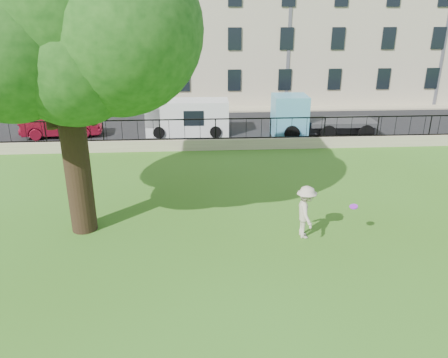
{
  "coord_description": "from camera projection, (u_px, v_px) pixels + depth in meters",
  "views": [
    {
      "loc": [
        -1.06,
        -10.94,
        7.11
      ],
      "look_at": [
        -0.1,
        3.5,
        1.53
      ],
      "focal_mm": 35.0,
      "sensor_mm": 36.0,
      "label": 1
    }
  ],
  "objects": [
    {
      "name": "ground",
      "position": [
        235.0,
        270.0,
        12.81
      ],
      "size": [
        120.0,
        120.0,
        0.0
      ],
      "primitive_type": "plane",
      "color": "#3A6718",
      "rests_on": "ground"
    },
    {
      "name": "iron_railing",
      "position": [
        216.0,
        129.0,
        23.57
      ],
      "size": [
        50.0,
        0.05,
        1.13
      ],
      "color": "black",
      "rests_on": "retaining_wall"
    },
    {
      "name": "building_row",
      "position": [
        206.0,
        13.0,
        35.99
      ],
      "size": [
        56.4,
        10.4,
        13.8
      ],
      "color": "#B6AA90",
      "rests_on": "ground"
    },
    {
      "name": "retaining_wall",
      "position": [
        216.0,
        144.0,
        23.88
      ],
      "size": [
        50.0,
        0.4,
        0.6
      ],
      "primitive_type": "cube",
      "color": "gray",
      "rests_on": "ground"
    },
    {
      "name": "blue_truck",
      "position": [
        322.0,
        116.0,
        26.18
      ],
      "size": [
        5.95,
        2.22,
        2.48
      ],
      "primitive_type": "cube",
      "rotation": [
        0.0,
        0.0,
        -0.02
      ],
      "color": "#59ABD1",
      "rests_on": "street"
    },
    {
      "name": "white_van",
      "position": [
        188.0,
        117.0,
        26.68
      ],
      "size": [
        5.01,
        2.05,
        2.08
      ],
      "primitive_type": "cube",
      "rotation": [
        0.0,
        0.0,
        -0.02
      ],
      "color": "silver",
      "rests_on": "street"
    },
    {
      "name": "red_sedan",
      "position": [
        62.0,
        124.0,
        26.2
      ],
      "size": [
        4.75,
        2.02,
        1.52
      ],
      "primitive_type": "imported",
      "rotation": [
        0.0,
        0.0,
        1.66
      ],
      "color": "maroon",
      "rests_on": "street"
    },
    {
      "name": "frisbee",
      "position": [
        354.0,
        207.0,
        14.16
      ],
      "size": [
        0.33,
        0.34,
        0.12
      ],
      "primitive_type": "cylinder",
      "rotation": [
        0.21,
        -0.14,
        -0.29
      ],
      "color": "purple"
    },
    {
      "name": "sidewalk",
      "position": [
        209.0,
        110.0,
        33.18
      ],
      "size": [
        60.0,
        1.4,
        0.12
      ],
      "primitive_type": "cube",
      "color": "gray",
      "rests_on": "ground"
    },
    {
      "name": "street",
      "position": [
        212.0,
        128.0,
        28.36
      ],
      "size": [
        60.0,
        9.0,
        0.01
      ],
      "primitive_type": "cube",
      "color": "black",
      "rests_on": "ground"
    },
    {
      "name": "man",
      "position": [
        306.0,
        212.0,
        14.4
      ],
      "size": [
        0.68,
        1.17,
        1.81
      ],
      "primitive_type": "imported",
      "rotation": [
        0.0,
        0.0,
        1.57
      ],
      "color": "#C1B19D",
      "rests_on": "ground"
    },
    {
      "name": "tree",
      "position": [
        53.0,
        7.0,
        12.68
      ],
      "size": [
        8.48,
        6.69,
        10.74
      ],
      "color": "black",
      "rests_on": "ground"
    }
  ]
}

